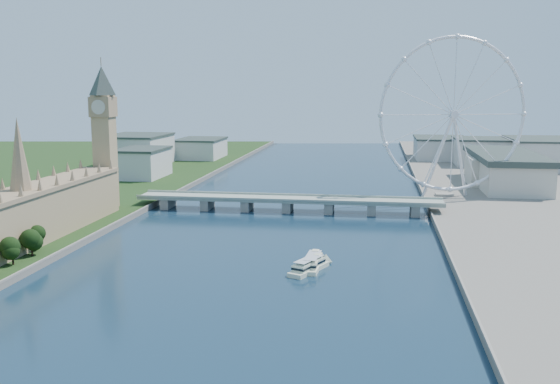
# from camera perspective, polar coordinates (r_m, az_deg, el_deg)

# --- Properties ---
(parliament_range) EXTENTS (24.00, 200.00, 70.00)m
(parliament_range) POSITION_cam_1_polar(r_m,az_deg,el_deg) (368.57, -22.43, -2.12)
(parliament_range) COLOR tan
(parliament_range) RESTS_ON ground
(big_ben) EXTENTS (20.02, 20.02, 110.00)m
(big_ben) POSITION_cam_1_polar(r_m,az_deg,el_deg) (457.96, -15.83, 6.45)
(big_ben) COLOR tan
(big_ben) RESTS_ON ground
(westminster_bridge) EXTENTS (220.00, 22.00, 9.50)m
(westminster_bridge) POSITION_cam_1_polar(r_m,az_deg,el_deg) (450.13, 0.73, -0.92)
(westminster_bridge) COLOR gray
(westminster_bridge) RESTS_ON ground
(london_eye) EXTENTS (113.60, 39.12, 124.30)m
(london_eye) POSITION_cam_1_polar(r_m,az_deg,el_deg) (497.38, 15.58, 6.79)
(london_eye) COLOR silver
(london_eye) RESTS_ON ground
(county_hall) EXTENTS (54.00, 144.00, 35.00)m
(county_hall) POSITION_cam_1_polar(r_m,az_deg,el_deg) (586.32, 19.77, 0.30)
(county_hall) COLOR beige
(county_hall) RESTS_ON ground
(city_skyline) EXTENTS (505.00, 280.00, 32.00)m
(city_skyline) POSITION_cam_1_polar(r_m,az_deg,el_deg) (702.46, 6.87, 3.63)
(city_skyline) COLOR beige
(city_skyline) RESTS_ON ground
(tour_boat_near) EXTENTS (10.05, 32.30, 7.06)m
(tour_boat_near) POSITION_cam_1_polar(r_m,az_deg,el_deg) (311.38, 3.00, -6.95)
(tour_boat_near) COLOR beige
(tour_boat_near) RESTS_ON ground
(tour_boat_far) EXTENTS (19.97, 31.67, 6.89)m
(tour_boat_far) POSITION_cam_1_polar(r_m,az_deg,el_deg) (305.67, 2.64, -7.27)
(tour_boat_far) COLOR beige
(tour_boat_far) RESTS_ON ground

